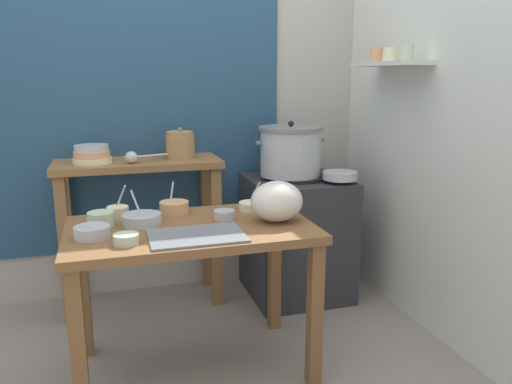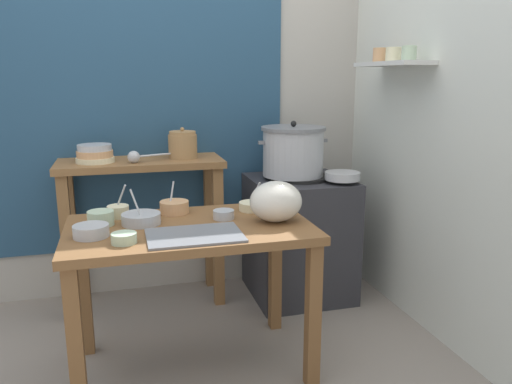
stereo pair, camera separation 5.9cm
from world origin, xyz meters
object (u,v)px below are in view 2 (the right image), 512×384
Objects in this scene: prep_table at (190,248)px; stove_block at (299,237)px; plastic_bag at (276,201)px; ladle at (136,157)px; prep_bowl_0 at (252,206)px; wide_pan at (342,176)px; prep_bowl_1 at (141,218)px; prep_bowl_4 at (91,230)px; back_shelf_table at (142,196)px; clay_pot at (183,145)px; steamer_pot at (293,151)px; prep_bowl_2 at (124,238)px; bowl_stack_enamel at (95,154)px; serving_tray at (195,235)px; prep_bowl_6 at (224,214)px; prep_bowl_3 at (175,206)px; prep_bowl_5 at (118,211)px; prep_bowl_7 at (101,218)px.

stove_block is at bearing 40.99° from prep_table.
ladle is at bearing 128.25° from plastic_bag.
plastic_bag reaches higher than prep_bowl_0.
wide_pan is at bearing 26.51° from prep_bowl_0.
prep_bowl_1 is 0.25m from prep_bowl_4.
prep_bowl_0 is at bearing -50.83° from back_shelf_table.
clay_pot is (0.25, 0.00, 0.30)m from back_shelf_table.
steamer_pot is 4.32× the size of prep_bowl_2.
plastic_bag reaches higher than stove_block.
bowl_stack_enamel is 1.22× the size of prep_bowl_1.
prep_table is 0.45m from plastic_bag.
plastic_bag is at bearing 17.60° from serving_tray.
steamer_pot is 0.88m from prep_bowl_6.
prep_bowl_0 reaches higher than prep_bowl_2.
plastic_bag is 0.82m from prep_bowl_4.
plastic_bag is at bearing -118.08° from stove_block.
prep_bowl_3 is (-0.79, -0.47, -0.18)m from steamer_pot.
prep_bowl_0 is 1.40× the size of prep_bowl_2.
bowl_stack_enamel reaches higher than prep_bowl_5.
prep_bowl_7 is (-1.37, -0.39, -0.05)m from wide_pan.
plastic_bag is 1.38× the size of prep_bowl_1.
wide_pan is at bearing 26.81° from prep_table.
steamer_pot is 2.13× the size of wide_pan.
prep_bowl_1 is (-0.99, -0.60, 0.36)m from stove_block.
bowl_stack_enamel reaches higher than prep_bowl_2.
prep_bowl_0 is 0.74m from prep_bowl_7.
prep_bowl_0 is 0.81× the size of prep_bowl_1.
prep_table is 7.39× the size of prep_bowl_4.
bowl_stack_enamel is 0.88× the size of plastic_bag.
clay_pot is at bearing 84.36° from prep_table.
wide_pan is (0.24, -0.20, -0.13)m from steamer_pot.
ladle is (0.22, -0.08, -0.01)m from bowl_stack_enamel.
stove_block is 2.76× the size of ladle.
serving_tray is 0.44m from prep_bowl_4.
ladle is 0.97m from plastic_bag.
ladle is 0.92m from prep_bowl_2.
prep_bowl_7 is (-0.10, 0.29, 0.01)m from prep_bowl_2.
ladle is 1.82× the size of prep_bowl_3.
prep_bowl_7 is (-0.39, 0.28, 0.03)m from serving_tray.
prep_table is 0.41m from prep_bowl_5.
prep_bowl_7 is at bearing -174.38° from prep_bowl_0.
steamer_pot is 1.81× the size of plastic_bag.
prep_bowl_7 reaches higher than prep_table.
prep_bowl_1 is 0.18m from prep_bowl_5.
ladle is at bearing 169.62° from wide_pan.
prep_bowl_5 is (-0.10, 0.14, 0.00)m from prep_bowl_1.
prep_bowl_0 reaches higher than stove_block.
prep_bowl_6 is (0.21, -0.17, -0.01)m from prep_bowl_3.
steamer_pot is 1.11× the size of serving_tray.
stove_block is at bearing -7.75° from back_shelf_table.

